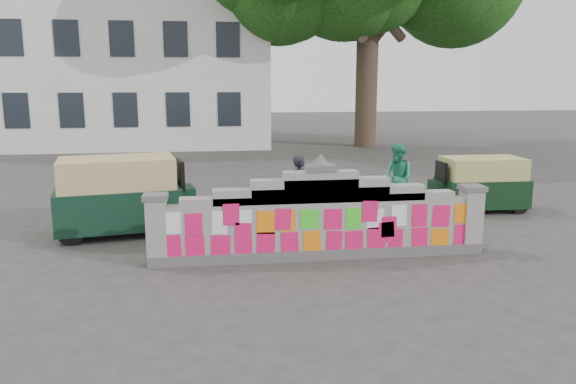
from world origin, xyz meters
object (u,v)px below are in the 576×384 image
at_px(rickshaw_left, 122,195).
at_px(rickshaw_right, 479,183).
at_px(pedestrian, 398,178).
at_px(cyclist_rider, 301,200).
at_px(cyclist_bike, 301,213).

relative_size(rickshaw_left, rickshaw_right, 1.25).
xyz_separation_m(rickshaw_left, rickshaw_right, (8.82, 0.99, -0.16)).
height_order(pedestrian, rickshaw_right, pedestrian).
relative_size(cyclist_rider, rickshaw_right, 0.59).
xyz_separation_m(cyclist_bike, rickshaw_left, (-3.89, 0.45, 0.44)).
bearing_deg(rickshaw_left, pedestrian, 0.52).
bearing_deg(rickshaw_left, rickshaw_right, -3.35).
xyz_separation_m(cyclist_bike, cyclist_rider, (0.00, 0.00, 0.30)).
bearing_deg(rickshaw_right, rickshaw_left, 7.36).
xyz_separation_m(pedestrian, rickshaw_right, (2.13, -0.22, -0.15)).
distance_m(rickshaw_left, rickshaw_right, 8.88).
bearing_deg(cyclist_bike, pedestrian, -41.42).
bearing_deg(cyclist_bike, rickshaw_right, -55.84).
xyz_separation_m(cyclist_rider, pedestrian, (2.80, 1.66, 0.14)).
bearing_deg(pedestrian, cyclist_rider, -77.72).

